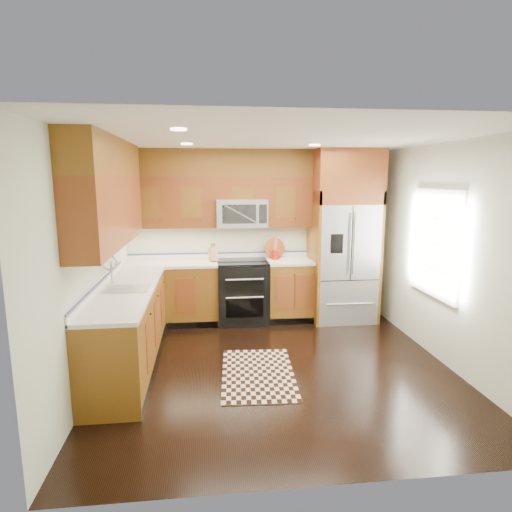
{
  "coord_description": "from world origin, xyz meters",
  "views": [
    {
      "loc": [
        -0.78,
        -4.65,
        2.18
      ],
      "look_at": [
        -0.17,
        0.6,
        1.22
      ],
      "focal_mm": 30.0,
      "sensor_mm": 36.0,
      "label": 1
    }
  ],
  "objects": [
    {
      "name": "ground",
      "position": [
        0.0,
        0.0,
        0.0
      ],
      "size": [
        4.0,
        4.0,
        0.0
      ],
      "primitive_type": "plane",
      "color": "black",
      "rests_on": "ground"
    },
    {
      "name": "wall_back",
      "position": [
        0.0,
        2.0,
        1.3
      ],
      "size": [
        4.0,
        0.02,
        2.6
      ],
      "primitive_type": "cube",
      "color": "silver",
      "rests_on": "ground"
    },
    {
      "name": "wall_left",
      "position": [
        -2.0,
        0.0,
        1.3
      ],
      "size": [
        0.02,
        4.0,
        2.6
      ],
      "primitive_type": "cube",
      "color": "silver",
      "rests_on": "ground"
    },
    {
      "name": "wall_right",
      "position": [
        2.0,
        0.0,
        1.3
      ],
      "size": [
        0.02,
        4.0,
        2.6
      ],
      "primitive_type": "cube",
      "color": "silver",
      "rests_on": "ground"
    },
    {
      "name": "window",
      "position": [
        1.98,
        0.2,
        1.4
      ],
      "size": [
        0.04,
        1.1,
        1.3
      ],
      "color": "white",
      "rests_on": "ground"
    },
    {
      "name": "base_cabinets",
      "position": [
        -1.23,
        0.9,
        0.45
      ],
      "size": [
        2.85,
        3.0,
        0.9
      ],
      "color": "brown",
      "rests_on": "ground"
    },
    {
      "name": "countertop",
      "position": [
        -1.09,
        1.01,
        0.92
      ],
      "size": [
        2.86,
        3.01,
        0.04
      ],
      "color": "beige",
      "rests_on": "base_cabinets"
    },
    {
      "name": "upper_cabinets",
      "position": [
        -1.15,
        1.09,
        2.02
      ],
      "size": [
        2.85,
        3.0,
        1.15
      ],
      "color": "maroon",
      "rests_on": "ground"
    },
    {
      "name": "range",
      "position": [
        -0.25,
        1.67,
        0.47
      ],
      "size": [
        0.76,
        0.67,
        0.95
      ],
      "color": "black",
      "rests_on": "ground"
    },
    {
      "name": "microwave",
      "position": [
        -0.25,
        1.8,
        1.66
      ],
      "size": [
        0.76,
        0.4,
        0.42
      ],
      "color": "#B2B2B7",
      "rests_on": "ground"
    },
    {
      "name": "refrigerator",
      "position": [
        1.3,
        1.63,
        1.3
      ],
      "size": [
        0.98,
        0.75,
        2.6
      ],
      "color": "#B2B2B7",
      "rests_on": "ground"
    },
    {
      "name": "sink_faucet",
      "position": [
        -1.73,
        0.23,
        0.99
      ],
      "size": [
        0.54,
        0.44,
        0.37
      ],
      "color": "#B2B2B7",
      "rests_on": "countertop"
    },
    {
      "name": "rug",
      "position": [
        -0.24,
        -0.17,
        0.01
      ],
      "size": [
        0.88,
        1.38,
        0.01
      ],
      "primitive_type": "cube",
      "rotation": [
        0.0,
        0.0,
        -0.06
      ],
      "color": "black",
      "rests_on": "ground"
    },
    {
      "name": "knife_block",
      "position": [
        -0.69,
        1.74,
        1.05
      ],
      "size": [
        0.14,
        0.17,
        0.28
      ],
      "color": "#B27556",
      "rests_on": "countertop"
    },
    {
      "name": "utensil_crock",
      "position": [
        0.27,
        1.77,
        1.05
      ],
      "size": [
        0.12,
        0.12,
        0.31
      ],
      "color": "maroon",
      "rests_on": "countertop"
    },
    {
      "name": "cutting_board",
      "position": [
        0.27,
        1.86,
        0.95
      ],
      "size": [
        0.38,
        0.38,
        0.02
      ],
      "primitive_type": "cylinder",
      "rotation": [
        0.0,
        0.0,
        0.16
      ],
      "color": "maroon",
      "rests_on": "countertop"
    }
  ]
}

